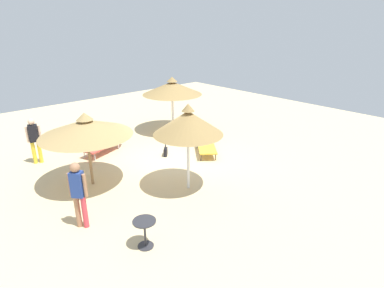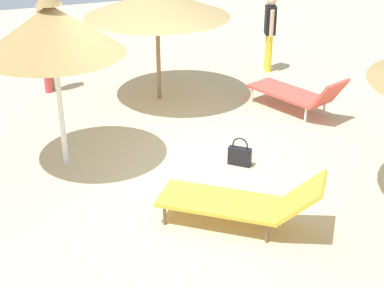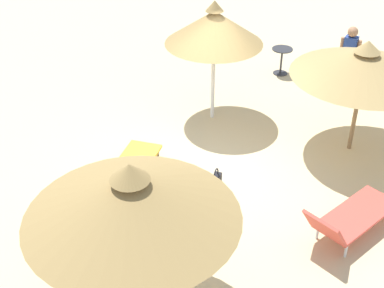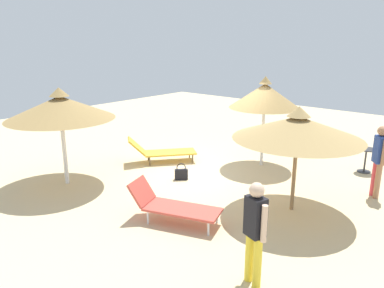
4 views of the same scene
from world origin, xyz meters
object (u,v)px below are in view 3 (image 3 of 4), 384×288
lounge_chair_near_left (126,171)px  parasol_umbrella_far_right (214,27)px  lounge_chair_near_right (349,218)px  handbag (216,183)px  side_table_round (282,57)px  parasol_umbrella_edge (131,199)px  person_standing_front (349,58)px  parasol_umbrella_far_left (365,64)px

lounge_chair_near_left → parasol_umbrella_far_right: bearing=125.5°
lounge_chair_near_right → handbag: 2.43m
side_table_round → lounge_chair_near_right: bearing=-19.9°
parasol_umbrella_edge → handbag: parasol_umbrella_edge is taller
person_standing_front → parasol_umbrella_far_left: bearing=-31.7°
person_standing_front → handbag: bearing=-63.1°
person_standing_front → side_table_round: bearing=-156.6°
parasol_umbrella_far_left → handbag: (0.25, -3.10, -1.71)m
lounge_chair_near_left → person_standing_front: size_ratio=1.15×
handbag → side_table_round: 5.26m
parasol_umbrella_edge → side_table_round: size_ratio=3.92×
parasol_umbrella_far_left → parasol_umbrella_edge: (2.39, -5.22, 0.14)m
person_standing_front → side_table_round: (-1.68, -0.73, -0.54)m
person_standing_front → side_table_round: 1.91m
parasol_umbrella_far_right → handbag: (2.46, -1.02, -1.94)m
handbag → lounge_chair_near_left: bearing=-115.0°
parasol_umbrella_far_right → parasol_umbrella_far_left: size_ratio=0.97×
handbag → parasol_umbrella_edge: bearing=-44.5°
parasol_umbrella_far_left → parasol_umbrella_edge: bearing=-65.3°
parasol_umbrella_far_left → side_table_round: parasol_umbrella_far_left is taller
lounge_chair_near_right → handbag: (-1.92, -1.48, -0.21)m
parasol_umbrella_edge → side_table_round: parasol_umbrella_edge is taller
parasol_umbrella_far_left → person_standing_front: parasol_umbrella_far_left is taller
parasol_umbrella_far_right → lounge_chair_near_left: bearing=-54.5°
lounge_chair_near_left → parasol_umbrella_far_left: bearing=84.5°
handbag → parasol_umbrella_far_right: bearing=157.4°
parasol_umbrella_far_right → lounge_chair_near_left: parasol_umbrella_far_right is taller
parasol_umbrella_far_right → lounge_chair_near_right: size_ratio=1.34×
parasol_umbrella_edge → lounge_chair_near_right: (-0.23, 3.59, -1.64)m
person_standing_front → parasol_umbrella_far_right: bearing=-95.0°
parasol_umbrella_far_right → lounge_chair_near_left: size_ratio=1.33×
parasol_umbrella_edge → side_table_round: 8.41m
person_standing_front → lounge_chair_near_left: bearing=-75.5°
parasol_umbrella_far_left → person_standing_front: size_ratio=1.57×
parasol_umbrella_far_left → person_standing_front: bearing=148.3°
parasol_umbrella_far_right → handbag: parasol_umbrella_far_right is taller
lounge_chair_near_left → parasol_umbrella_edge: bearing=-12.7°
parasol_umbrella_edge → lounge_chair_near_right: bearing=93.7°
parasol_umbrella_far_left → lounge_chair_near_left: bearing=-95.5°
side_table_round → handbag: bearing=-42.8°
handbag → lounge_chair_near_right: bearing=37.7°
lounge_chair_near_left → handbag: 1.64m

